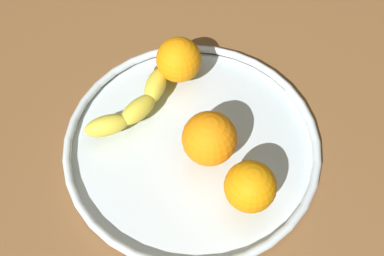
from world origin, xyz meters
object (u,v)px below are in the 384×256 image
at_px(fruit_bowl, 192,142).
at_px(banana, 135,105).
at_px(orange_back_left, 179,60).
at_px(orange_center, 209,139).
at_px(orange_front_right, 250,187).

distance_m(fruit_bowl, banana, 0.10).
distance_m(orange_back_left, orange_center, 0.15).
height_order(fruit_bowl, banana, banana).
bearing_deg(orange_back_left, fruit_bowl, -147.25).
relative_size(fruit_bowl, orange_back_left, 5.36).
relative_size(banana, orange_front_right, 2.44).
distance_m(banana, orange_back_left, 0.10).
relative_size(fruit_bowl, orange_center, 4.96).
xyz_separation_m(banana, orange_center, (-0.02, -0.13, 0.02)).
xyz_separation_m(fruit_bowl, banana, (0.01, 0.10, 0.02)).
bearing_deg(banana, orange_back_left, 0.22).
xyz_separation_m(orange_back_left, orange_center, (-0.11, -0.10, 0.00)).
bearing_deg(fruit_bowl, banana, 82.32).
relative_size(fruit_bowl, orange_front_right, 5.51).
bearing_deg(orange_back_left, banana, 160.83).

